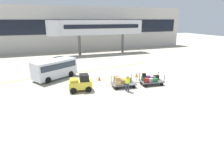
{
  "coord_description": "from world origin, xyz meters",
  "views": [
    {
      "loc": [
        -5.57,
        -14.51,
        6.47
      ],
      "look_at": [
        1.02,
        3.69,
        0.81
      ],
      "focal_mm": 29.95,
      "sensor_mm": 36.0,
      "label": 1
    }
  ],
  "objects_px": {
    "shuttle_van": "(55,68)",
    "safety_cone_near": "(137,75)",
    "safety_cone_far": "(99,78)",
    "baggage_tug": "(81,83)",
    "baggage_cart_middle": "(151,80)",
    "baggage_handler": "(127,83)",
    "baggage_cart_lead": "(122,82)"
  },
  "relations": [
    {
      "from": "baggage_handler",
      "to": "shuttle_van",
      "type": "relative_size",
      "value": 0.31
    },
    {
      "from": "baggage_cart_middle",
      "to": "safety_cone_far",
      "type": "relative_size",
      "value": 5.56
    },
    {
      "from": "baggage_cart_middle",
      "to": "safety_cone_near",
      "type": "xyz_separation_m",
      "value": [
        -0.18,
        2.73,
        -0.24
      ]
    },
    {
      "from": "baggage_cart_lead",
      "to": "safety_cone_near",
      "type": "xyz_separation_m",
      "value": [
        2.89,
        2.48,
        -0.28
      ]
    },
    {
      "from": "baggage_tug",
      "to": "shuttle_van",
      "type": "distance_m",
      "value": 5.26
    },
    {
      "from": "baggage_cart_lead",
      "to": "safety_cone_near",
      "type": "height_order",
      "value": "baggage_cart_lead"
    },
    {
      "from": "baggage_cart_lead",
      "to": "baggage_cart_middle",
      "type": "distance_m",
      "value": 3.08
    },
    {
      "from": "safety_cone_near",
      "to": "safety_cone_far",
      "type": "xyz_separation_m",
      "value": [
        -4.42,
        0.24,
        0.0
      ]
    },
    {
      "from": "safety_cone_far",
      "to": "shuttle_van",
      "type": "bearing_deg",
      "value": 150.65
    },
    {
      "from": "shuttle_van",
      "to": "safety_cone_near",
      "type": "height_order",
      "value": "shuttle_van"
    },
    {
      "from": "baggage_tug",
      "to": "baggage_cart_lead",
      "type": "bearing_deg",
      "value": -5.43
    },
    {
      "from": "baggage_tug",
      "to": "safety_cone_near",
      "type": "height_order",
      "value": "baggage_tug"
    },
    {
      "from": "baggage_tug",
      "to": "baggage_cart_middle",
      "type": "bearing_deg",
      "value": -5.12
    },
    {
      "from": "baggage_cart_middle",
      "to": "shuttle_van",
      "type": "xyz_separation_m",
      "value": [
        -9.06,
        5.48,
        0.72
      ]
    },
    {
      "from": "baggage_cart_lead",
      "to": "baggage_handler",
      "type": "xyz_separation_m",
      "value": [
        0.01,
        -1.24,
        0.31
      ]
    },
    {
      "from": "baggage_handler",
      "to": "baggage_tug",
      "type": "bearing_deg",
      "value": 157.92
    },
    {
      "from": "baggage_tug",
      "to": "safety_cone_far",
      "type": "distance_m",
      "value": 3.43
    },
    {
      "from": "safety_cone_near",
      "to": "baggage_handler",
      "type": "bearing_deg",
      "value": -127.66
    },
    {
      "from": "baggage_handler",
      "to": "safety_cone_far",
      "type": "bearing_deg",
      "value": 111.33
    },
    {
      "from": "baggage_handler",
      "to": "shuttle_van",
      "type": "height_order",
      "value": "shuttle_van"
    },
    {
      "from": "baggage_handler",
      "to": "shuttle_van",
      "type": "xyz_separation_m",
      "value": [
        -6.0,
        6.47,
        0.37
      ]
    },
    {
      "from": "baggage_handler",
      "to": "shuttle_van",
      "type": "bearing_deg",
      "value": 132.86
    },
    {
      "from": "safety_cone_near",
      "to": "shuttle_van",
      "type": "bearing_deg",
      "value": 162.83
    },
    {
      "from": "baggage_cart_middle",
      "to": "baggage_tug",
      "type": "bearing_deg",
      "value": 174.88
    },
    {
      "from": "baggage_tug",
      "to": "shuttle_van",
      "type": "relative_size",
      "value": 0.43
    },
    {
      "from": "safety_cone_near",
      "to": "safety_cone_far",
      "type": "distance_m",
      "value": 4.43
    },
    {
      "from": "baggage_handler",
      "to": "safety_cone_near",
      "type": "bearing_deg",
      "value": 52.34
    },
    {
      "from": "baggage_cart_lead",
      "to": "baggage_handler",
      "type": "bearing_deg",
      "value": -89.54
    },
    {
      "from": "baggage_cart_lead",
      "to": "shuttle_van",
      "type": "relative_size",
      "value": 0.6
    },
    {
      "from": "safety_cone_near",
      "to": "safety_cone_far",
      "type": "bearing_deg",
      "value": 176.91
    },
    {
      "from": "baggage_cart_middle",
      "to": "shuttle_van",
      "type": "bearing_deg",
      "value": 148.85
    },
    {
      "from": "baggage_handler",
      "to": "safety_cone_far",
      "type": "relative_size",
      "value": 2.84
    }
  ]
}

